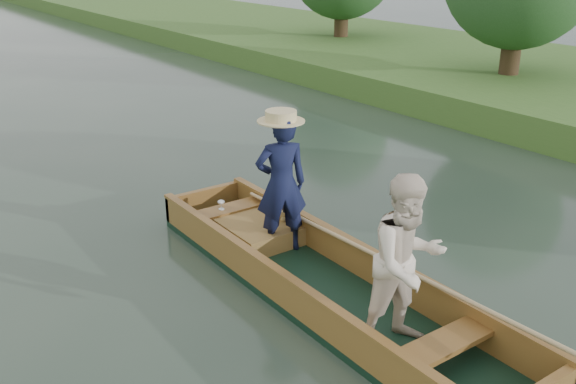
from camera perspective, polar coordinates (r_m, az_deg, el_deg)
ground at (r=6.71m, az=3.02°, el=-9.12°), size 120.00×120.00×0.00m
punt at (r=6.41m, az=3.94°, el=-5.14°), size 1.13×5.06×1.70m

